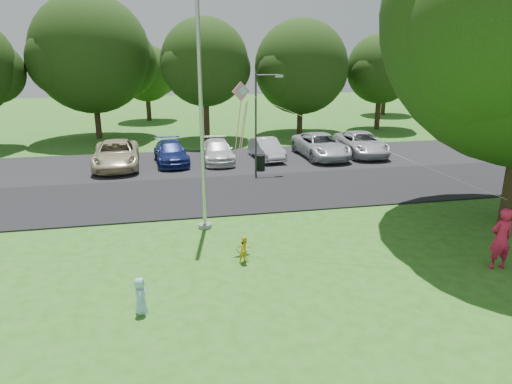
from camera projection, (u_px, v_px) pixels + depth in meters
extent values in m
plane|color=#2B691B|center=(343.00, 281.00, 13.16)|extent=(120.00, 120.00, 0.00)
cube|color=black|center=(271.00, 191.00, 21.57)|extent=(60.00, 6.00, 0.06)
cube|color=black|center=(246.00, 160.00, 27.66)|extent=(42.00, 7.00, 0.06)
cylinder|color=#B7BABF|center=(200.00, 92.00, 15.69)|extent=(0.14, 0.14, 10.00)
cylinder|color=gray|center=(205.00, 226.00, 17.14)|extent=(0.50, 0.50, 0.16)
cylinder|color=#3F3F44|center=(256.00, 124.00, 24.26)|extent=(0.11, 0.11, 5.31)
cylinder|color=#3F3F44|center=(268.00, 75.00, 23.64)|extent=(1.24, 0.08, 0.07)
cube|color=silver|center=(279.00, 76.00, 23.77)|extent=(0.40, 0.20, 0.12)
cylinder|color=black|center=(260.00, 163.00, 25.27)|extent=(0.51, 0.51, 0.83)
cylinder|color=black|center=(260.00, 156.00, 25.14)|extent=(0.55, 0.55, 0.05)
sphere|color=black|center=(498.00, 46.00, 14.47)|extent=(5.62, 5.62, 5.62)
cylinder|color=#332316|center=(97.00, 117.00, 34.44)|extent=(0.44, 0.44, 3.19)
sphere|color=black|center=(91.00, 54.00, 33.09)|extent=(8.50, 8.50, 8.50)
sphere|color=black|center=(120.00, 63.00, 34.45)|extent=(5.53, 5.53, 5.53)
sphere|color=black|center=(64.00, 61.00, 31.89)|extent=(5.10, 5.10, 5.10)
cylinder|color=#332316|center=(206.00, 117.00, 33.78)|extent=(0.44, 0.44, 3.43)
sphere|color=black|center=(205.00, 62.00, 32.63)|extent=(6.27, 6.27, 6.27)
sphere|color=black|center=(223.00, 69.00, 33.63)|extent=(4.07, 4.07, 4.07)
sphere|color=black|center=(188.00, 67.00, 31.74)|extent=(3.76, 3.76, 3.76)
cylinder|color=#332316|center=(300.00, 117.00, 36.55)|extent=(0.44, 0.44, 2.66)
sphere|color=black|center=(301.00, 67.00, 35.41)|extent=(7.27, 7.27, 7.27)
sphere|color=black|center=(318.00, 74.00, 36.57)|extent=(4.72, 4.72, 4.72)
sphere|color=black|center=(286.00, 72.00, 34.39)|extent=(4.36, 4.36, 4.36)
cylinder|color=#332316|center=(378.00, 111.00, 38.55)|extent=(0.44, 0.44, 3.02)
sphere|color=black|center=(381.00, 69.00, 37.52)|extent=(5.67, 5.67, 5.67)
sphere|color=black|center=(392.00, 73.00, 38.42)|extent=(3.68, 3.68, 3.68)
sphere|color=black|center=(372.00, 73.00, 36.72)|extent=(3.40, 3.40, 3.40)
cylinder|color=#332316|center=(491.00, 110.00, 37.73)|extent=(0.44, 0.44, 3.42)
sphere|color=black|center=(500.00, 50.00, 36.32)|extent=(8.77, 8.77, 8.77)
sphere|color=black|center=(512.00, 58.00, 37.72)|extent=(5.70, 5.70, 5.70)
sphere|color=black|center=(489.00, 56.00, 35.08)|extent=(5.26, 5.26, 5.26)
cylinder|color=#332316|center=(149.00, 107.00, 43.43)|extent=(0.44, 0.44, 2.60)
sphere|color=black|center=(146.00, 73.00, 42.51)|extent=(5.20, 5.20, 5.20)
sphere|color=black|center=(159.00, 77.00, 43.34)|extent=(3.38, 3.38, 3.38)
sphere|color=black|center=(135.00, 76.00, 41.77)|extent=(3.12, 3.12, 3.12)
cylinder|color=#332316|center=(384.00, 102.00, 47.61)|extent=(0.44, 0.44, 2.60)
sphere|color=black|center=(386.00, 71.00, 46.70)|extent=(5.20, 5.20, 5.20)
sphere|color=black|center=(394.00, 75.00, 47.52)|extent=(3.38, 3.38, 3.38)
sphere|color=black|center=(379.00, 74.00, 45.96)|extent=(3.12, 3.12, 3.12)
imported|color=#C6B793|center=(116.00, 154.00, 25.72)|extent=(2.65, 5.40, 1.48)
imported|color=navy|center=(171.00, 153.00, 26.66)|extent=(2.14, 4.50, 1.27)
imported|color=silver|center=(218.00, 151.00, 27.09)|extent=(1.85, 4.34, 1.25)
imported|color=silver|center=(267.00, 149.00, 27.76)|extent=(1.69, 3.90, 1.25)
imported|color=silver|center=(321.00, 145.00, 28.21)|extent=(2.60, 5.29, 1.44)
imported|color=silver|center=(361.00, 143.00, 28.93)|extent=(2.59, 5.19, 1.41)
imported|color=#D41C47|center=(501.00, 239.00, 13.68)|extent=(0.73, 0.50, 1.94)
imported|color=yellow|center=(245.00, 249.00, 14.23)|extent=(0.53, 0.50, 0.88)
imported|color=#A1CBF7|center=(140.00, 296.00, 11.42)|extent=(0.31, 0.48, 0.98)
cube|color=pink|center=(241.00, 91.00, 14.63)|extent=(0.61, 0.20, 0.62)
cube|color=#8CC6E5|center=(243.00, 91.00, 14.61)|extent=(0.29, 0.11, 0.30)
cylinder|color=white|center=(368.00, 143.00, 13.98)|extent=(7.23, 3.83, 2.93)
cylinder|color=pink|center=(238.00, 125.00, 14.93)|extent=(0.20, 0.26, 1.64)
cylinder|color=pink|center=(244.00, 129.00, 15.06)|extent=(0.23, 0.43, 1.88)
cylinder|color=pink|center=(242.00, 133.00, 14.96)|extent=(0.25, 0.63, 2.10)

